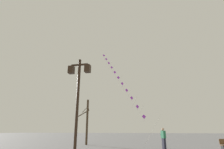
{
  "coord_description": "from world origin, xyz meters",
  "views": [
    {
      "loc": [
        0.11,
        -1.96,
        1.53
      ],
      "look_at": [
        -3.39,
        13.6,
        6.5
      ],
      "focal_mm": 28.67,
      "sensor_mm": 36.0,
      "label": 1
    }
  ],
  "objects_px": {
    "bare_tree": "(87,121)",
    "twin_lantern_lamp_post": "(78,89)",
    "kite_flyer": "(164,138)",
    "kite_train": "(121,81)"
  },
  "relations": [
    {
      "from": "twin_lantern_lamp_post",
      "to": "kite_train",
      "type": "relative_size",
      "value": 0.34
    },
    {
      "from": "twin_lantern_lamp_post",
      "to": "kite_flyer",
      "type": "xyz_separation_m",
      "value": [
        4.31,
        8.25,
        -2.61
      ]
    },
    {
      "from": "kite_flyer",
      "to": "kite_train",
      "type": "bearing_deg",
      "value": -0.26
    },
    {
      "from": "twin_lantern_lamp_post",
      "to": "kite_train",
      "type": "height_order",
      "value": "kite_train"
    },
    {
      "from": "kite_train",
      "to": "bare_tree",
      "type": "distance_m",
      "value": 7.79
    },
    {
      "from": "bare_tree",
      "to": "twin_lantern_lamp_post",
      "type": "bearing_deg",
      "value": -71.89
    },
    {
      "from": "twin_lantern_lamp_post",
      "to": "bare_tree",
      "type": "height_order",
      "value": "twin_lantern_lamp_post"
    },
    {
      "from": "kite_train",
      "to": "twin_lantern_lamp_post",
      "type": "bearing_deg",
      "value": -87.92
    },
    {
      "from": "kite_flyer",
      "to": "bare_tree",
      "type": "distance_m",
      "value": 8.86
    },
    {
      "from": "kite_train",
      "to": "bare_tree",
      "type": "xyz_separation_m",
      "value": [
        -3.18,
        -4.4,
        -5.59
      ]
    }
  ]
}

